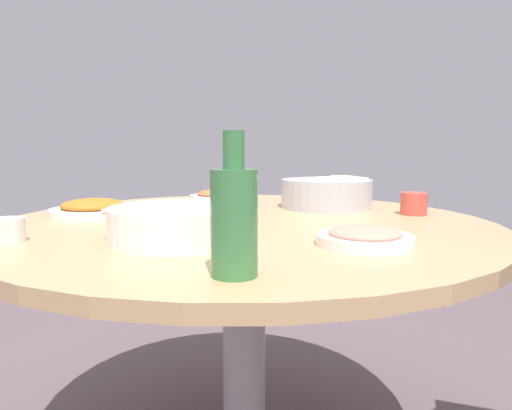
{
  "coord_description": "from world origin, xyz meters",
  "views": [
    {
      "loc": [
        0.91,
        0.78,
        0.95
      ],
      "look_at": [
        -0.02,
        0.03,
        0.79
      ],
      "focal_mm": 31.91,
      "sensor_mm": 36.0,
      "label": 1
    }
  ],
  "objects_px": {
    "soup_bowl": "(179,225)",
    "dish_tofu_braise": "(220,196)",
    "tea_cup_far": "(7,230)",
    "dish_stirfry": "(93,208)",
    "rice_bowl": "(326,193)",
    "round_dining_table": "(244,259)",
    "green_bottle": "(234,219)",
    "dish_shrimp": "(365,237)",
    "tea_cup_near": "(414,204)"
  },
  "relations": [
    {
      "from": "rice_bowl",
      "to": "round_dining_table",
      "type": "bearing_deg",
      "value": -6.42
    },
    {
      "from": "rice_bowl",
      "to": "soup_bowl",
      "type": "bearing_deg",
      "value": 2.59
    },
    {
      "from": "dish_stirfry",
      "to": "tea_cup_far",
      "type": "xyz_separation_m",
      "value": [
        0.32,
        0.2,
        0.01
      ]
    },
    {
      "from": "round_dining_table",
      "to": "tea_cup_far",
      "type": "distance_m",
      "value": 0.57
    },
    {
      "from": "rice_bowl",
      "to": "dish_stirfry",
      "type": "distance_m",
      "value": 0.71
    },
    {
      "from": "rice_bowl",
      "to": "tea_cup_far",
      "type": "bearing_deg",
      "value": -14.59
    },
    {
      "from": "rice_bowl",
      "to": "soup_bowl",
      "type": "relative_size",
      "value": 1.01
    },
    {
      "from": "round_dining_table",
      "to": "tea_cup_far",
      "type": "height_order",
      "value": "tea_cup_far"
    },
    {
      "from": "soup_bowl",
      "to": "rice_bowl",
      "type": "bearing_deg",
      "value": -177.41
    },
    {
      "from": "round_dining_table",
      "to": "tea_cup_near",
      "type": "bearing_deg",
      "value": 140.75
    },
    {
      "from": "dish_stirfry",
      "to": "dish_tofu_braise",
      "type": "distance_m",
      "value": 0.5
    },
    {
      "from": "dish_tofu_braise",
      "to": "dish_stirfry",
      "type": "bearing_deg",
      "value": -2.91
    },
    {
      "from": "soup_bowl",
      "to": "dish_shrimp",
      "type": "bearing_deg",
      "value": 123.1
    },
    {
      "from": "dish_stirfry",
      "to": "tea_cup_far",
      "type": "bearing_deg",
      "value": 32.56
    },
    {
      "from": "dish_shrimp",
      "to": "tea_cup_near",
      "type": "distance_m",
      "value": 0.48
    },
    {
      "from": "dish_shrimp",
      "to": "dish_tofu_braise",
      "type": "bearing_deg",
      "value": -116.46
    },
    {
      "from": "dish_shrimp",
      "to": "rice_bowl",
      "type": "bearing_deg",
      "value": -142.0
    },
    {
      "from": "round_dining_table",
      "to": "green_bottle",
      "type": "distance_m",
      "value": 0.56
    },
    {
      "from": "soup_bowl",
      "to": "dish_tofu_braise",
      "type": "bearing_deg",
      "value": -143.15
    },
    {
      "from": "rice_bowl",
      "to": "dish_shrimp",
      "type": "xyz_separation_m",
      "value": [
        0.45,
        0.35,
        -0.03
      ]
    },
    {
      "from": "dish_tofu_braise",
      "to": "green_bottle",
      "type": "bearing_deg",
      "value": 44.83
    },
    {
      "from": "soup_bowl",
      "to": "dish_tofu_braise",
      "type": "relative_size",
      "value": 1.31
    },
    {
      "from": "dish_stirfry",
      "to": "tea_cup_far",
      "type": "height_order",
      "value": "tea_cup_far"
    },
    {
      "from": "dish_stirfry",
      "to": "dish_tofu_braise",
      "type": "bearing_deg",
      "value": 177.09
    },
    {
      "from": "dish_stirfry",
      "to": "green_bottle",
      "type": "xyz_separation_m",
      "value": [
        0.21,
        0.73,
        0.07
      ]
    },
    {
      "from": "dish_tofu_braise",
      "to": "green_bottle",
      "type": "relative_size",
      "value": 1.01
    },
    {
      "from": "dish_shrimp",
      "to": "dish_tofu_braise",
      "type": "distance_m",
      "value": 0.84
    },
    {
      "from": "soup_bowl",
      "to": "green_bottle",
      "type": "xyz_separation_m",
      "value": [
        0.12,
        0.26,
        0.05
      ]
    },
    {
      "from": "rice_bowl",
      "to": "dish_tofu_braise",
      "type": "distance_m",
      "value": 0.41
    },
    {
      "from": "soup_bowl",
      "to": "dish_shrimp",
      "type": "distance_m",
      "value": 0.38
    },
    {
      "from": "soup_bowl",
      "to": "tea_cup_far",
      "type": "distance_m",
      "value": 0.35
    },
    {
      "from": "round_dining_table",
      "to": "green_bottle",
      "type": "relative_size",
      "value": 5.99
    },
    {
      "from": "dish_tofu_braise",
      "to": "tea_cup_near",
      "type": "distance_m",
      "value": 0.69
    },
    {
      "from": "dish_shrimp",
      "to": "green_bottle",
      "type": "relative_size",
      "value": 0.89
    },
    {
      "from": "dish_tofu_braise",
      "to": "round_dining_table",
      "type": "bearing_deg",
      "value": 51.36
    },
    {
      "from": "tea_cup_far",
      "to": "tea_cup_near",
      "type": "bearing_deg",
      "value": 150.93
    },
    {
      "from": "round_dining_table",
      "to": "tea_cup_near",
      "type": "distance_m",
      "value": 0.52
    },
    {
      "from": "rice_bowl",
      "to": "tea_cup_near",
      "type": "distance_m",
      "value": 0.28
    },
    {
      "from": "dish_tofu_braise",
      "to": "tea_cup_far",
      "type": "relative_size",
      "value": 3.12
    },
    {
      "from": "rice_bowl",
      "to": "dish_shrimp",
      "type": "bearing_deg",
      "value": 38.0
    },
    {
      "from": "rice_bowl",
      "to": "dish_tofu_braise",
      "type": "xyz_separation_m",
      "value": [
        0.07,
        -0.41,
        -0.03
      ]
    },
    {
      "from": "soup_bowl",
      "to": "dish_stirfry",
      "type": "distance_m",
      "value": 0.47
    },
    {
      "from": "round_dining_table",
      "to": "dish_stirfry",
      "type": "bearing_deg",
      "value": -62.41
    },
    {
      "from": "tea_cup_far",
      "to": "green_bottle",
      "type": "bearing_deg",
      "value": 102.07
    },
    {
      "from": "rice_bowl",
      "to": "tea_cup_near",
      "type": "height_order",
      "value": "rice_bowl"
    },
    {
      "from": "rice_bowl",
      "to": "green_bottle",
      "type": "height_order",
      "value": "green_bottle"
    },
    {
      "from": "dish_tofu_braise",
      "to": "tea_cup_near",
      "type": "xyz_separation_m",
      "value": [
        -0.09,
        0.68,
        0.02
      ]
    },
    {
      "from": "soup_bowl",
      "to": "tea_cup_near",
      "type": "bearing_deg",
      "value": 160.06
    },
    {
      "from": "green_bottle",
      "to": "rice_bowl",
      "type": "bearing_deg",
      "value": -159.3
    },
    {
      "from": "tea_cup_far",
      "to": "dish_stirfry",
      "type": "bearing_deg",
      "value": -147.44
    }
  ]
}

